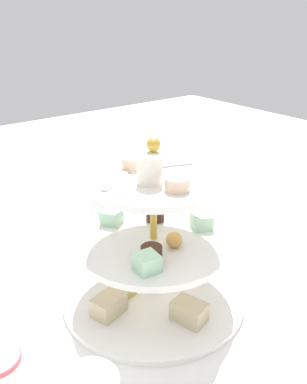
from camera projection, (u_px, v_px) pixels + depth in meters
name	position (u px, v px, depth m)	size (l,w,h in m)	color
ground_plane	(154.00, 296.00, 0.66)	(2.40, 2.40, 0.00)	white
tiered_serving_stand	(153.00, 254.00, 0.63)	(0.29, 0.29, 0.27)	white
water_glass_tall_right	(104.00, 200.00, 0.84)	(0.07, 0.07, 0.13)	silver
butter_knife_left	(276.00, 242.00, 0.81)	(0.17, 0.01, 0.00)	silver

